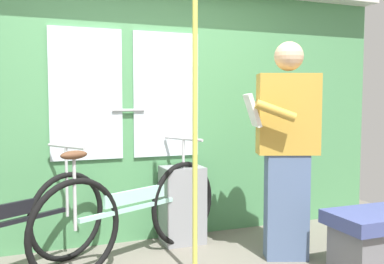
{
  "coord_description": "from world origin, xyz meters",
  "views": [
    {
      "loc": [
        -1.0,
        -2.53,
        1.25
      ],
      "look_at": [
        0.26,
        0.76,
        0.99
      ],
      "focal_mm": 39.93,
      "sensor_mm": 36.0,
      "label": 1
    }
  ],
  "objects_px": {
    "trash_bin_by_wall": "(182,205)",
    "handrail_pole": "(195,119)",
    "bicycle_near_door": "(135,213)",
    "bicycle_leaning_behind": "(0,230)",
    "passenger_reading_newspaper": "(286,145)",
    "bench_seat_corner": "(377,240)"
  },
  "relations": [
    {
      "from": "bicycle_leaning_behind",
      "to": "trash_bin_by_wall",
      "type": "distance_m",
      "value": 1.49
    },
    {
      "from": "passenger_reading_newspaper",
      "to": "trash_bin_by_wall",
      "type": "distance_m",
      "value": 1.07
    },
    {
      "from": "handrail_pole",
      "to": "bench_seat_corner",
      "type": "xyz_separation_m",
      "value": [
        1.27,
        -0.38,
        -0.88
      ]
    },
    {
      "from": "bicycle_leaning_behind",
      "to": "trash_bin_by_wall",
      "type": "relative_size",
      "value": 2.27
    },
    {
      "from": "trash_bin_by_wall",
      "to": "handrail_pole",
      "type": "bearing_deg",
      "value": -102.98
    },
    {
      "from": "bicycle_near_door",
      "to": "handrail_pole",
      "type": "relative_size",
      "value": 0.72
    },
    {
      "from": "bench_seat_corner",
      "to": "bicycle_near_door",
      "type": "bearing_deg",
      "value": 152.25
    },
    {
      "from": "bicycle_leaning_behind",
      "to": "bench_seat_corner",
      "type": "distance_m",
      "value": 2.66
    },
    {
      "from": "bicycle_near_door",
      "to": "bench_seat_corner",
      "type": "distance_m",
      "value": 1.8
    },
    {
      "from": "bicycle_leaning_behind",
      "to": "passenger_reading_newspaper",
      "type": "relative_size",
      "value": 0.9
    },
    {
      "from": "bicycle_near_door",
      "to": "trash_bin_by_wall",
      "type": "height_order",
      "value": "bicycle_near_door"
    },
    {
      "from": "bicycle_near_door",
      "to": "bicycle_leaning_behind",
      "type": "bearing_deg",
      "value": 158.38
    },
    {
      "from": "trash_bin_by_wall",
      "to": "bicycle_leaning_behind",
      "type": "bearing_deg",
      "value": -165.64
    },
    {
      "from": "bicycle_leaning_behind",
      "to": "passenger_reading_newspaper",
      "type": "xyz_separation_m",
      "value": [
        2.08,
        -0.28,
        0.53
      ]
    },
    {
      "from": "bicycle_leaning_behind",
      "to": "handrail_pole",
      "type": "bearing_deg",
      "value": -48.69
    },
    {
      "from": "trash_bin_by_wall",
      "to": "bench_seat_corner",
      "type": "bearing_deg",
      "value": -45.98
    },
    {
      "from": "bicycle_near_door",
      "to": "trash_bin_by_wall",
      "type": "bearing_deg",
      "value": 5.01
    },
    {
      "from": "bicycle_leaning_behind",
      "to": "bicycle_near_door",
      "type": "bearing_deg",
      "value": -27.47
    },
    {
      "from": "bicycle_leaning_behind",
      "to": "bench_seat_corner",
      "type": "height_order",
      "value": "bicycle_leaning_behind"
    },
    {
      "from": "bench_seat_corner",
      "to": "trash_bin_by_wall",
      "type": "bearing_deg",
      "value": 134.02
    },
    {
      "from": "passenger_reading_newspaper",
      "to": "trash_bin_by_wall",
      "type": "xyz_separation_m",
      "value": [
        -0.63,
        0.65,
        -0.56
      ]
    },
    {
      "from": "passenger_reading_newspaper",
      "to": "trash_bin_by_wall",
      "type": "height_order",
      "value": "passenger_reading_newspaper"
    }
  ]
}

